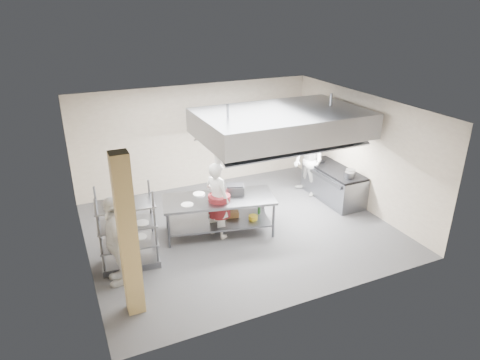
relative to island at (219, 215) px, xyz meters
name	(u,v)px	position (x,y,z in m)	size (l,w,h in m)	color
floor	(239,229)	(0.51, -0.04, -0.46)	(7.00, 7.00, 0.00)	#38383B
ceiling	(239,107)	(0.51, -0.04, 2.54)	(7.00, 7.00, 0.00)	silver
wall_back	(197,136)	(0.51, 2.96, 1.04)	(7.00, 7.00, 0.00)	#B1A18C
wall_left	(79,199)	(-2.99, -0.04, 1.04)	(6.00, 6.00, 0.00)	#B1A18C
wall_right	(361,151)	(4.01, -0.04, 1.04)	(6.00, 6.00, 0.00)	#B1A18C
column	(128,237)	(-2.39, -1.94, 1.04)	(0.30, 0.30, 3.00)	tan
exhaust_hood	(281,123)	(1.81, 0.36, 1.94)	(4.00, 2.50, 0.60)	gray
hood_strip_a	(248,141)	(0.91, 0.36, 1.62)	(1.60, 0.12, 0.04)	white
hood_strip_b	(312,132)	(2.71, 0.36, 1.62)	(1.60, 0.12, 0.04)	white
wall_shelf	(255,131)	(2.31, 2.80, 1.04)	(1.50, 0.28, 0.04)	gray
island	(219,215)	(0.00, 0.00, 0.00)	(2.57, 1.07, 0.91)	slate
island_worktop	(219,199)	(0.00, 0.00, 0.42)	(2.57, 1.07, 0.06)	gray
island_undershelf	(219,221)	(0.00, 0.00, -0.16)	(2.36, 0.96, 0.04)	slate
pass_rack	(127,228)	(-2.19, -0.48, 0.42)	(1.16, 0.68, 1.75)	slate
cooking_range	(333,185)	(3.59, 0.46, -0.04)	(0.80, 2.00, 0.84)	gray
range_top	(334,169)	(3.59, 0.46, 0.41)	(0.78, 1.96, 0.06)	black
chef_head	(217,200)	(-0.08, -0.11, 0.46)	(0.67, 0.44, 1.84)	silver
chef_line	(308,162)	(3.11, 1.03, 0.52)	(0.95, 0.74, 1.95)	white
chef_plating	(116,240)	(-2.49, -0.95, 0.46)	(1.08, 0.45, 1.84)	white
griddle	(235,190)	(0.44, 0.07, 0.56)	(0.43, 0.33, 0.21)	slate
wicker_basket	(232,214)	(0.36, 0.08, -0.06)	(0.32, 0.22, 0.14)	#96673C
stockpot	(350,173)	(3.65, -0.13, 0.53)	(0.25, 0.25, 0.17)	gray
plate_stack	(129,241)	(-2.19, -0.48, 0.11)	(0.28, 0.28, 0.05)	white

